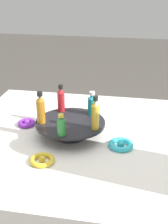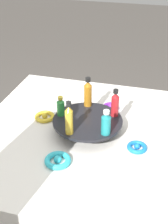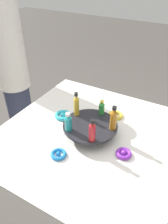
{
  "view_description": "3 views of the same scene",
  "coord_description": "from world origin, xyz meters",
  "px_view_note": "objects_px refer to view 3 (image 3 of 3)",
  "views": [
    {
      "loc": [
        0.29,
        -1.23,
        1.41
      ],
      "look_at": [
        0.07,
        -0.02,
        0.85
      ],
      "focal_mm": 50.0,
      "sensor_mm": 36.0,
      "label": 1
    },
    {
      "loc": [
        1.14,
        0.29,
        1.55
      ],
      "look_at": [
        0.03,
        -0.01,
        0.84
      ],
      "focal_mm": 50.0,
      "sensor_mm": 36.0,
      "label": 2
    },
    {
      "loc": [
        -0.45,
        0.87,
        1.57
      ],
      "look_at": [
        0.05,
        -0.02,
        0.85
      ],
      "focal_mm": 35.0,
      "sensor_mm": 36.0,
      "label": 3
    }
  ],
  "objects_px": {
    "bottle_teal": "(68,122)",
    "bottle_amber": "(113,119)",
    "bottle_green": "(102,108)",
    "display_stand": "(90,127)",
    "bottle_gold": "(76,105)",
    "ribbon_bow_purple": "(124,153)",
    "bottle_red": "(92,131)",
    "ribbon_bow_blue": "(58,154)",
    "ribbon_bow_teal": "(63,115)",
    "ribbon_bow_gold": "(115,115)",
    "person_figure": "(12,72)"
  },
  "relations": [
    {
      "from": "bottle_green",
      "to": "bottle_gold",
      "type": "bearing_deg",
      "value": 32.31
    },
    {
      "from": "bottle_gold",
      "to": "person_figure",
      "type": "xyz_separation_m",
      "value": [
        0.79,
        -0.26,
        -0.07
      ]
    },
    {
      "from": "bottle_gold",
      "to": "bottle_red",
      "type": "bearing_deg",
      "value": 140.31
    },
    {
      "from": "ribbon_bow_blue",
      "to": "ribbon_bow_purple",
      "type": "bearing_deg",
      "value": -149.87
    },
    {
      "from": "bottle_teal",
      "to": "ribbon_bow_gold",
      "type": "relative_size",
      "value": 1.13
    },
    {
      "from": "bottle_amber",
      "to": "bottle_green",
      "type": "distance_m",
      "value": 0.15
    },
    {
      "from": "bottle_teal",
      "to": "ribbon_bow_blue",
      "type": "distance_m",
      "value": 0.18
    },
    {
      "from": "bottle_amber",
      "to": "ribbon_bow_purple",
      "type": "relative_size",
      "value": 1.71
    },
    {
      "from": "person_figure",
      "to": "ribbon_bow_blue",
      "type": "bearing_deg",
      "value": -14.0
    },
    {
      "from": "ribbon_bow_purple",
      "to": "ribbon_bow_blue",
      "type": "bearing_deg",
      "value": 30.13
    },
    {
      "from": "bottle_red",
      "to": "bottle_amber",
      "type": "xyz_separation_m",
      "value": [
        -0.06,
        -0.14,
        0.01
      ]
    },
    {
      "from": "bottle_red",
      "to": "ribbon_bow_blue",
      "type": "xyz_separation_m",
      "value": [
        0.13,
        0.13,
        -0.12
      ]
    },
    {
      "from": "bottle_gold",
      "to": "ribbon_bow_teal",
      "type": "bearing_deg",
      "value": -7.23
    },
    {
      "from": "bottle_teal",
      "to": "bottle_green",
      "type": "height_order",
      "value": "bottle_teal"
    },
    {
      "from": "bottle_teal",
      "to": "bottle_green",
      "type": "bearing_deg",
      "value": -111.69
    },
    {
      "from": "display_stand",
      "to": "ribbon_bow_gold",
      "type": "xyz_separation_m",
      "value": [
        -0.06,
        -0.23,
        -0.04
      ]
    },
    {
      "from": "ribbon_bow_purple",
      "to": "ribbon_bow_blue",
      "type": "xyz_separation_m",
      "value": [
        0.3,
        0.17,
        -0.0
      ]
    },
    {
      "from": "display_stand",
      "to": "bottle_green",
      "type": "xyz_separation_m",
      "value": [
        -0.01,
        -0.13,
        0.06
      ]
    },
    {
      "from": "bottle_green",
      "to": "ribbon_bow_gold",
      "type": "height_order",
      "value": "bottle_green"
    },
    {
      "from": "person_figure",
      "to": "bottle_red",
      "type": "bearing_deg",
      "value": -4.42
    },
    {
      "from": "ribbon_bow_gold",
      "to": "bottle_red",
      "type": "bearing_deg",
      "value": 91.13
    },
    {
      "from": "bottle_amber",
      "to": "ribbon_bow_teal",
      "type": "distance_m",
      "value": 0.38
    },
    {
      "from": "bottle_green",
      "to": "ribbon_bow_purple",
      "type": "xyz_separation_m",
      "value": [
        -0.23,
        0.19,
        -0.1
      ]
    },
    {
      "from": "display_stand",
      "to": "ribbon_bow_gold",
      "type": "relative_size",
      "value": 3.18
    },
    {
      "from": "ribbon_bow_purple",
      "to": "person_figure",
      "type": "bearing_deg",
      "value": -17.81
    },
    {
      "from": "bottle_amber",
      "to": "bottle_green",
      "type": "bearing_deg",
      "value": -39.69
    },
    {
      "from": "bottle_teal",
      "to": "ribbon_bow_purple",
      "type": "bearing_deg",
      "value": -173.32
    },
    {
      "from": "bottle_teal",
      "to": "ribbon_bow_teal",
      "type": "distance_m",
      "value": 0.25
    },
    {
      "from": "ribbon_bow_purple",
      "to": "bottle_red",
      "type": "bearing_deg",
      "value": 15.83
    },
    {
      "from": "ribbon_bow_gold",
      "to": "ribbon_bow_blue",
      "type": "bearing_deg",
      "value": 75.13
    },
    {
      "from": "ribbon_bow_teal",
      "to": "bottle_amber",
      "type": "bearing_deg",
      "value": 175.18
    },
    {
      "from": "bottle_gold",
      "to": "bottle_green",
      "type": "bearing_deg",
      "value": -147.69
    },
    {
      "from": "bottle_teal",
      "to": "person_figure",
      "type": "distance_m",
      "value": 0.92
    },
    {
      "from": "bottle_teal",
      "to": "bottle_green",
      "type": "xyz_separation_m",
      "value": [
        -0.09,
        -0.23,
        -0.01
      ]
    },
    {
      "from": "bottle_gold",
      "to": "ribbon_bow_purple",
      "type": "xyz_separation_m",
      "value": [
        -0.35,
        0.11,
        -0.13
      ]
    },
    {
      "from": "bottle_green",
      "to": "ribbon_bow_blue",
      "type": "relative_size",
      "value": 1.1
    },
    {
      "from": "bottle_amber",
      "to": "ribbon_bow_purple",
      "type": "bearing_deg",
      "value": 139.24
    },
    {
      "from": "display_stand",
      "to": "bottle_gold",
      "type": "distance_m",
      "value": 0.16
    },
    {
      "from": "ribbon_bow_gold",
      "to": "person_figure",
      "type": "distance_m",
      "value": 0.97
    },
    {
      "from": "person_figure",
      "to": "ribbon_bow_teal",
      "type": "bearing_deg",
      "value": -1.25
    },
    {
      "from": "bottle_gold",
      "to": "bottle_red",
      "type": "xyz_separation_m",
      "value": [
        -0.19,
        0.16,
        -0.01
      ]
    },
    {
      "from": "bottle_teal",
      "to": "bottle_red",
      "type": "relative_size",
      "value": 0.85
    },
    {
      "from": "ribbon_bow_teal",
      "to": "bottle_red",
      "type": "bearing_deg",
      "value": 150.54
    },
    {
      "from": "bottle_amber",
      "to": "bottle_green",
      "type": "height_order",
      "value": "bottle_amber"
    },
    {
      "from": "bottle_green",
      "to": "person_figure",
      "type": "distance_m",
      "value": 0.93
    },
    {
      "from": "ribbon_bow_purple",
      "to": "bottle_green",
      "type": "bearing_deg",
      "value": -40.21
    },
    {
      "from": "bottle_gold",
      "to": "bottle_teal",
      "type": "distance_m",
      "value": 0.15
    },
    {
      "from": "bottle_green",
      "to": "ribbon_bow_teal",
      "type": "height_order",
      "value": "bottle_green"
    },
    {
      "from": "bottle_teal",
      "to": "bottle_amber",
      "type": "xyz_separation_m",
      "value": [
        -0.21,
        -0.13,
        0.02
      ]
    },
    {
      "from": "bottle_gold",
      "to": "bottle_teal",
      "type": "xyz_separation_m",
      "value": [
        -0.04,
        0.15,
        -0.02
      ]
    }
  ]
}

